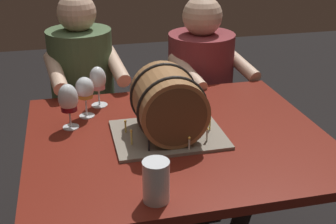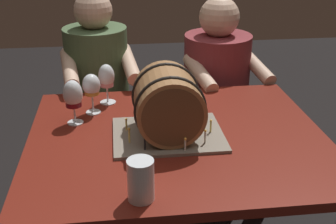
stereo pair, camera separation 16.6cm
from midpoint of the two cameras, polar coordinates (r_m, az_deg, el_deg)
The scene contains 8 objects.
dining_table at distance 1.76m, azimuth 3.92°, elevation -6.47°, with size 1.14×0.98×0.75m.
barrel_cake at distance 1.64m, azimuth 2.88°, elevation 0.77°, with size 0.42×0.33×0.27m.
wine_glass_red at distance 1.77m, azimuth -9.62°, elevation 2.00°, with size 0.08×0.08×0.19m.
wine_glass_rose at distance 1.95m, azimuth -5.58°, elevation 4.36°, with size 0.07×0.07×0.18m.
wine_glass_amber at distance 1.86m, azimuth -7.39°, elevation 3.22°, with size 0.08×0.08×0.17m.
beer_pint at distance 1.31m, azimuth 0.10°, elevation -9.13°, with size 0.08×0.08×0.13m.
person_seated_left at distance 2.43m, azimuth -6.85°, elevation 0.09°, with size 0.41×0.50×1.19m.
person_seated_right at distance 2.51m, azimuth 8.03°, elevation 0.78°, with size 0.47×0.54×1.15m.
Camera 2 is at (-0.22, -1.50, 1.54)m, focal length 47.08 mm.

